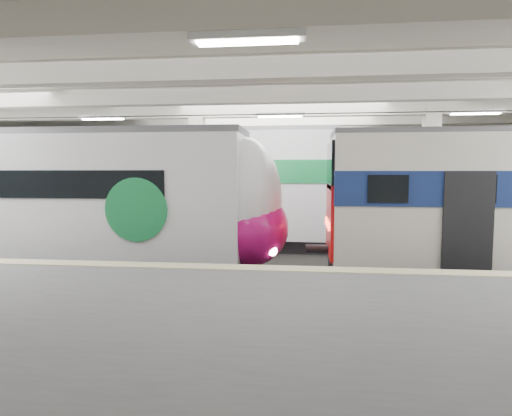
# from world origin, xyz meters

# --- Properties ---
(station_hall) EXTENTS (36.00, 24.00, 5.75)m
(station_hall) POSITION_xyz_m (0.00, -1.74, 3.24)
(station_hall) COLOR black
(station_hall) RESTS_ON ground
(modern_emu) EXTENTS (13.31, 2.75, 4.32)m
(modern_emu) POSITION_xyz_m (-5.74, -0.00, 2.13)
(modern_emu) COLOR white
(modern_emu) RESTS_ON ground
(far_train) EXTENTS (15.37, 3.42, 4.83)m
(far_train) POSITION_xyz_m (-5.54, 5.50, 2.49)
(far_train) COLOR white
(far_train) RESTS_ON ground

